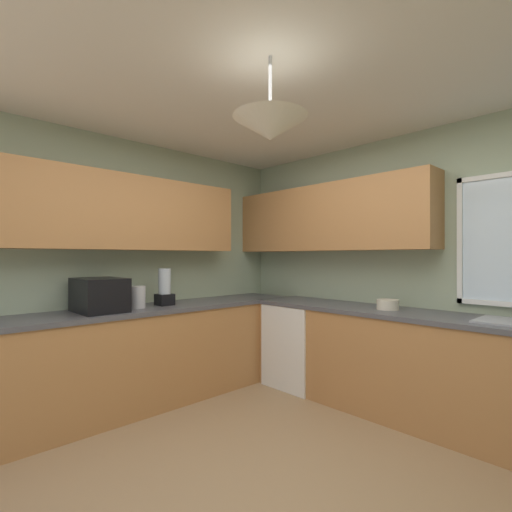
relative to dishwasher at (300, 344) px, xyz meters
The scene contains 9 objects.
ground_plane 1.97m from the dishwasher, 55.41° to the right, with size 9.08×9.08×0.00m, color #997A56.
room_shell 1.83m from the dishwasher, 56.54° to the right, with size 4.25×3.97×2.61m.
counter_run_left 1.72m from the dishwasher, 112.61° to the right, with size 0.65×3.58×0.91m.
counter_run_back 1.30m from the dishwasher, ahead, with size 3.34×0.65×0.91m.
dishwasher is the anchor object (origin of this frame).
microwave 2.11m from the dishwasher, 109.14° to the right, with size 0.48×0.36×0.29m, color black.
kettle 1.78m from the dishwasher, 112.35° to the right, with size 0.13×0.13×0.20m, color #B7B7BC.
bowl 1.12m from the dishwasher, ahead, with size 0.19×0.19×0.09m, color beige.
blender_appliance 1.57m from the dishwasher, 117.42° to the right, with size 0.15×0.15×0.36m.
Camera 1 is at (1.52, -1.55, 1.38)m, focal length 26.23 mm.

